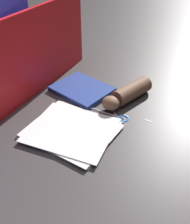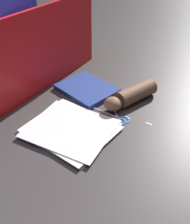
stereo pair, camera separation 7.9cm
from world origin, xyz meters
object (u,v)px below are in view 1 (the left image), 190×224
at_px(scissors, 116,115).
at_px(hand_forearm, 127,94).
at_px(paper_stack, 72,130).
at_px(book_closed, 82,89).

height_order(scissors, hand_forearm, hand_forearm).
bearing_deg(scissors, hand_forearm, 1.95).
bearing_deg(paper_stack, hand_forearm, -19.73).
relative_size(paper_stack, scissors, 1.89).
relative_size(book_closed, scissors, 1.65).
bearing_deg(book_closed, paper_stack, -157.76).
distance_m(paper_stack, book_closed, 0.31).
xyz_separation_m(book_closed, scissors, (-0.11, -0.23, -0.01)).
distance_m(scissors, hand_forearm, 0.14).
bearing_deg(scissors, book_closed, 65.00).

